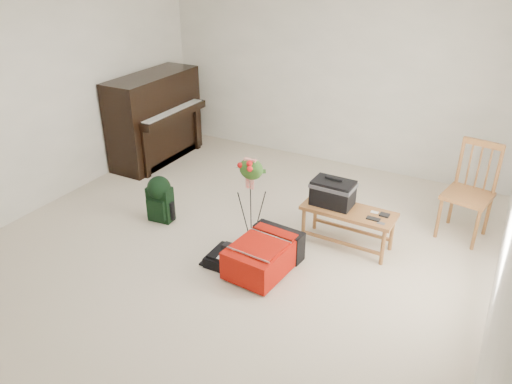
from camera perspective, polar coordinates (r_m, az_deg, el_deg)
The scene contains 10 objects.
floor at distance 5.28m, azimuth -3.10°, elevation -6.61°, with size 5.00×5.50×0.01m, color beige.
wall_back at distance 7.08m, azimuth 8.59°, elevation 13.07°, with size 5.00×0.04×2.50m, color beige.
wall_left at distance 6.33m, azimuth -23.39°, elevation 9.52°, with size 0.04×5.50×2.50m, color beige.
piano at distance 7.36m, azimuth -11.39°, elevation 8.09°, with size 0.71×1.50×1.25m.
bench at distance 5.22m, azimuth 9.31°, elevation -0.73°, with size 0.97×0.41×0.74m.
dining_chair at distance 5.75m, azimuth 23.12°, elevation -0.05°, with size 0.53×0.53×1.05m.
red_suitcase at distance 4.93m, azimuth 1.15°, elevation -6.90°, with size 0.56×0.79×0.32m.
black_duffel at distance 5.02m, azimuth -2.82°, elevation -7.63°, with size 0.46×0.37×0.19m.
green_backpack at distance 5.76m, azimuth -10.96°, elevation -0.54°, with size 0.29×0.27×0.55m.
flower_stand at distance 5.10m, azimuth -0.54°, elevation -1.28°, with size 0.34×0.34×1.03m.
Camera 1 is at (2.35, -3.72, 2.91)m, focal length 35.00 mm.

